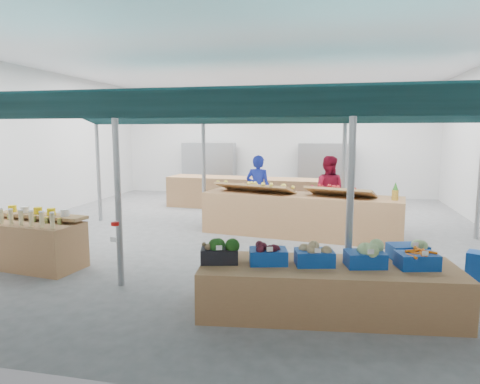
{
  "coord_description": "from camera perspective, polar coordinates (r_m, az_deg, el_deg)",
  "views": [
    {
      "loc": [
        2.26,
        -10.0,
        2.42
      ],
      "look_at": [
        0.42,
        -1.6,
        1.22
      ],
      "focal_mm": 32.0,
      "sensor_mm": 36.0,
      "label": 1
    }
  ],
  "objects": [
    {
      "name": "awnings",
      "position": [
        8.4,
        2.04,
        10.41
      ],
      "size": [
        9.5,
        7.08,
        0.3
      ],
      "color": "black",
      "rests_on": "pole_grid"
    },
    {
      "name": "veg_counter",
      "position": [
        6.0,
        11.62,
        -12.55
      ],
      "size": [
        3.51,
        1.53,
        0.66
      ],
      "primitive_type": "cube",
      "rotation": [
        0.0,
        0.0,
        0.12
      ],
      "color": "#9A6843",
      "rests_on": "floor"
    },
    {
      "name": "crate_cabbage",
      "position": [
        5.92,
        16.35,
        -8.03
      ],
      "size": [
        0.57,
        0.46,
        0.35
      ],
      "rotation": [
        0.0,
        0.0,
        0.24
      ],
      "color": "navy",
      "rests_on": "veg_counter"
    },
    {
      "name": "pole_grid",
      "position": [
        8.41,
        2.0,
        3.81
      ],
      "size": [
        10.0,
        4.6,
        3.0
      ],
      "color": "gray",
      "rests_on": "floor"
    },
    {
      "name": "far_counter",
      "position": [
        13.63,
        1.56,
        -0.18
      ],
      "size": [
        5.57,
        1.58,
        0.99
      ],
      "primitive_type": "cube",
      "rotation": [
        0.0,
        0.0,
        -0.09
      ],
      "color": "#9A6843",
      "rests_on": "floor"
    },
    {
      "name": "pineapple",
      "position": [
        9.7,
        19.99,
        0.03
      ],
      "size": [
        0.14,
        0.14,
        0.39
      ],
      "rotation": [
        0.0,
        0.0,
        -0.29
      ],
      "color": "#8C6019",
      "rests_on": "fruit_counter"
    },
    {
      "name": "crate_celeriac",
      "position": [
        5.84,
        9.88,
        -8.19
      ],
      "size": [
        0.57,
        0.46,
        0.31
      ],
      "rotation": [
        0.0,
        0.0,
        0.24
      ],
      "color": "navy",
      "rests_on": "veg_counter"
    },
    {
      "name": "floor",
      "position": [
        10.54,
        -0.34,
        -5.33
      ],
      "size": [
        13.0,
        13.0,
        0.0
      ],
      "primitive_type": "plane",
      "color": "#5E5E60",
      "rests_on": "ground"
    },
    {
      "name": "vendor_right",
      "position": [
        11.14,
        11.58,
        0.04
      ],
      "size": [
        0.98,
        0.82,
        1.83
      ],
      "primitive_type": "imported",
      "rotation": [
        0.0,
        0.0,
        3.0
      ],
      "color": "maroon",
      "rests_on": "floor"
    },
    {
      "name": "bottle_shelf",
      "position": [
        8.62,
        -25.88,
        -6.06
      ],
      "size": [
        1.96,
        1.33,
        1.11
      ],
      "rotation": [
        0.0,
        0.0,
        -0.13
      ],
      "color": "#9A6843",
      "rests_on": "floor"
    },
    {
      "name": "crate_carrots",
      "position": [
        6.09,
        22.52,
        -8.33
      ],
      "size": [
        0.57,
        0.46,
        0.29
      ],
      "rotation": [
        0.0,
        0.0,
        0.24
      ],
      "color": "navy",
      "rests_on": "veg_counter"
    },
    {
      "name": "back_shelving_right",
      "position": [
        16.07,
        11.42,
        2.72
      ],
      "size": [
        2.0,
        0.5,
        2.0
      ],
      "primitive_type": "cube",
      "color": "#B23F33",
      "rests_on": "floor"
    },
    {
      "name": "fruit_counter",
      "position": [
        10.15,
        8.02,
        -3.08
      ],
      "size": [
        4.7,
        1.75,
        0.98
      ],
      "primitive_type": "cube",
      "rotation": [
        0.0,
        0.0,
        -0.15
      ],
      "color": "#9A6843",
      "rests_on": "floor"
    },
    {
      "name": "hall",
      "position": [
        11.66,
        1.22,
        9.05
      ],
      "size": [
        13.0,
        13.0,
        13.0
      ],
      "color": "silver",
      "rests_on": "ground"
    },
    {
      "name": "apple_heap_yellow",
      "position": [
        10.24,
        1.99,
        0.81
      ],
      "size": [
        2.02,
        1.22,
        0.27
      ],
      "rotation": [
        0.0,
        0.0,
        -0.29
      ],
      "color": "#997247",
      "rests_on": "fruit_counter"
    },
    {
      "name": "pole_ribbon",
      "position": [
        6.48,
        -16.35,
        -4.29
      ],
      "size": [
        0.12,
        0.12,
        0.28
      ],
      "color": "red",
      "rests_on": "pole_grid"
    },
    {
      "name": "crate_beets",
      "position": [
        5.83,
        3.78,
        -8.23
      ],
      "size": [
        0.57,
        0.46,
        0.29
      ],
      "rotation": [
        0.0,
        0.0,
        0.24
      ],
      "color": "navy",
      "rests_on": "veg_counter"
    },
    {
      "name": "sparrow",
      "position": [
        5.77,
        -4.41,
        -7.23
      ],
      "size": [
        0.12,
        0.09,
        0.11
      ],
      "rotation": [
        0.0,
        0.0,
        0.24
      ],
      "color": "brown",
      "rests_on": "crate_broccoli"
    },
    {
      "name": "crate_extra",
      "position": [
        6.48,
        21.45,
        -6.99
      ],
      "size": [
        0.58,
        0.48,
        0.32
      ],
      "rotation": [
        0.0,
        0.0,
        0.29
      ],
      "color": "navy",
      "rests_on": "veg_counter"
    },
    {
      "name": "apple_heap_red",
      "position": [
        9.78,
        13.26,
        0.27
      ],
      "size": [
        1.64,
        1.1,
        0.27
      ],
      "rotation": [
        0.0,
        0.0,
        -0.29
      ],
      "color": "#997247",
      "rests_on": "fruit_counter"
    },
    {
      "name": "back_shelving_left",
      "position": [
        16.76,
        -4.17,
        3.06
      ],
      "size": [
        2.0,
        0.5,
        2.0
      ],
      "primitive_type": "cube",
      "color": "#B23F33",
      "rests_on": "floor"
    },
    {
      "name": "crate_broccoli",
      "position": [
        5.88,
        -2.73,
        -7.83
      ],
      "size": [
        0.57,
        0.46,
        0.35
      ],
      "rotation": [
        0.0,
        0.0,
        0.24
      ],
      "color": "black",
      "rests_on": "veg_counter"
    },
    {
      "name": "vendor_left",
      "position": [
        11.31,
        2.43,
        0.31
      ],
      "size": [
        0.73,
        0.53,
        1.83
      ],
      "primitive_type": "imported",
      "rotation": [
        0.0,
        0.0,
        3.0
      ],
      "color": "#172598",
      "rests_on": "floor"
    }
  ]
}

